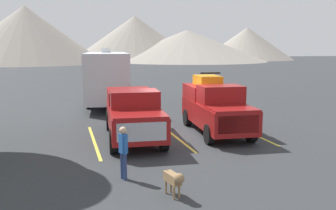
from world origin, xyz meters
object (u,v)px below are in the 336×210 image
at_px(pickup_truck_a, 133,112).
at_px(camper_trailer_a, 107,76).
at_px(pickup_truck_b, 215,106).
at_px(person_a, 123,149).
at_px(dog, 175,179).

xyz_separation_m(pickup_truck_a, camper_trailer_a, (-0.02, 9.02, 0.86)).
height_order(pickup_truck_a, pickup_truck_b, pickup_truck_b).
height_order(pickup_truck_a, person_a, pickup_truck_a).
relative_size(pickup_truck_b, person_a, 3.46).
bearing_deg(pickup_truck_a, camper_trailer_a, 90.14).
height_order(camper_trailer_a, person_a, camper_trailer_a).
relative_size(person_a, dog, 1.77).
bearing_deg(pickup_truck_b, person_a, -135.40).
distance_m(pickup_truck_a, person_a, 4.86).
distance_m(pickup_truck_b, camper_trailer_a, 9.68).
height_order(pickup_truck_b, dog, pickup_truck_b).
bearing_deg(pickup_truck_a, dog, -91.20).
bearing_deg(pickup_truck_b, camper_trailer_a, 113.04).
bearing_deg(camper_trailer_a, dog, -90.41).
bearing_deg(dog, person_a, 121.84).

